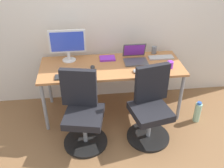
# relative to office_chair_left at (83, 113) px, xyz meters

# --- Properties ---
(ground_plane) EXTENTS (5.28, 5.28, 0.00)m
(ground_plane) POSITION_rel_office_chair_left_xyz_m (0.41, 0.55, -0.42)
(ground_plane) COLOR brown
(back_wall) EXTENTS (4.40, 0.04, 2.60)m
(back_wall) POSITION_rel_office_chair_left_xyz_m (0.41, 0.99, 0.88)
(back_wall) COLOR silver
(back_wall) RESTS_ON ground
(desk) EXTENTS (1.87, 0.71, 0.74)m
(desk) POSITION_rel_office_chair_left_xyz_m (0.41, 0.55, 0.25)
(desk) COLOR #B77542
(desk) RESTS_ON ground
(office_chair_left) EXTENTS (0.54, 0.54, 0.94)m
(office_chair_left) POSITION_rel_office_chair_left_xyz_m (0.00, 0.00, 0.00)
(office_chair_left) COLOR black
(office_chair_left) RESTS_ON ground
(office_chair_right) EXTENTS (0.54, 0.54, 0.94)m
(office_chair_right) POSITION_rel_office_chair_left_xyz_m (0.82, -0.00, 0.00)
(office_chair_right) COLOR black
(office_chair_right) RESTS_ON ground
(water_bottle_on_floor) EXTENTS (0.09, 0.09, 0.31)m
(water_bottle_on_floor) POSITION_rel_office_chair_left_xyz_m (1.54, 0.18, -0.28)
(water_bottle_on_floor) COLOR #A5D8B2
(water_bottle_on_floor) RESTS_ON ground
(desktop_monitor) EXTENTS (0.48, 0.18, 0.43)m
(desktop_monitor) POSITION_rel_office_chair_left_xyz_m (-0.15, 0.77, 0.56)
(desktop_monitor) COLOR silver
(desktop_monitor) RESTS_ON desk
(open_laptop) EXTENTS (0.31, 0.29, 0.22)m
(open_laptop) POSITION_rel_office_chair_left_xyz_m (0.74, 0.65, 0.37)
(open_laptop) COLOR #4C4C51
(open_laptop) RESTS_ON desk
(keyboard_by_monitor) EXTENTS (0.34, 0.12, 0.02)m
(keyboard_by_monitor) POSITION_rel_office_chair_left_xyz_m (-0.14, 0.31, 0.32)
(keyboard_by_monitor) COLOR #2D2D2D
(keyboard_by_monitor) RESTS_ON desk
(keyboard_by_laptop) EXTENTS (0.34, 0.12, 0.02)m
(keyboard_by_laptop) POSITION_rel_office_chair_left_xyz_m (1.11, 0.69, 0.32)
(keyboard_by_laptop) COLOR #B7B7B7
(keyboard_by_laptop) RESTS_ON desk
(mouse_by_monitor) EXTENTS (0.06, 0.10, 0.03)m
(mouse_by_monitor) POSITION_rel_office_chair_left_xyz_m (0.68, 0.34, 0.33)
(mouse_by_monitor) COLOR #B7B7B7
(mouse_by_monitor) RESTS_ON desk
(mouse_by_laptop) EXTENTS (0.06, 0.10, 0.03)m
(mouse_by_laptop) POSITION_rel_office_chair_left_xyz_m (0.16, 0.51, 0.33)
(mouse_by_laptop) COLOR #2D2D2D
(mouse_by_laptop) RESTS_ON desk
(coffee_mug) EXTENTS (0.08, 0.08, 0.09)m
(coffee_mug) POSITION_rel_office_chair_left_xyz_m (1.15, 0.40, 0.36)
(coffee_mug) COLOR purple
(coffee_mug) RESTS_ON desk
(pen_cup) EXTENTS (0.07, 0.07, 0.10)m
(pen_cup) POSITION_rel_office_chair_left_xyz_m (1.05, 0.85, 0.36)
(pen_cup) COLOR slate
(pen_cup) RESTS_ON desk
(phone_near_laptop) EXTENTS (0.07, 0.14, 0.01)m
(phone_near_laptop) POSITION_rel_office_chair_left_xyz_m (0.88, 0.34, 0.32)
(phone_near_laptop) COLOR black
(phone_near_laptop) RESTS_ON desk
(notebook) EXTENTS (0.21, 0.15, 0.03)m
(notebook) POSITION_rel_office_chair_left_xyz_m (0.37, 0.74, 0.33)
(notebook) COLOR purple
(notebook) RESTS_ON desk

